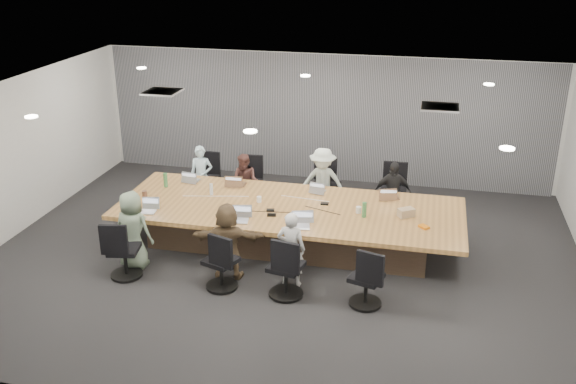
% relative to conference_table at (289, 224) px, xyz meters
% --- Properties ---
extents(floor, '(10.00, 8.00, 0.00)m').
position_rel_conference_table_xyz_m(floor, '(0.00, -0.50, -0.40)').
color(floor, '#242426').
rests_on(floor, ground).
extents(ceiling, '(10.00, 8.00, 0.00)m').
position_rel_conference_table_xyz_m(ceiling, '(0.00, -0.50, 2.40)').
color(ceiling, white).
rests_on(ceiling, wall_back).
extents(wall_back, '(10.00, 0.00, 2.80)m').
position_rel_conference_table_xyz_m(wall_back, '(0.00, 3.50, 1.00)').
color(wall_back, beige).
rests_on(wall_back, ground).
extents(wall_front, '(10.00, 0.00, 2.80)m').
position_rel_conference_table_xyz_m(wall_front, '(0.00, -4.50, 1.00)').
color(wall_front, beige).
rests_on(wall_front, ground).
extents(wall_left, '(0.00, 8.00, 2.80)m').
position_rel_conference_table_xyz_m(wall_left, '(-5.00, -0.50, 1.00)').
color(wall_left, beige).
rests_on(wall_left, ground).
extents(curtain, '(9.80, 0.04, 2.80)m').
position_rel_conference_table_xyz_m(curtain, '(0.00, 3.42, 1.00)').
color(curtain, slate).
rests_on(curtain, ground).
extents(conference_table, '(6.00, 2.20, 0.74)m').
position_rel_conference_table_xyz_m(conference_table, '(0.00, 0.00, 0.00)').
color(conference_table, brown).
rests_on(conference_table, ground).
extents(chair_0, '(0.50, 0.50, 0.74)m').
position_rel_conference_table_xyz_m(chair_0, '(-2.12, 1.70, -0.03)').
color(chair_0, black).
rests_on(chair_0, ground).
extents(chair_1, '(0.51, 0.51, 0.73)m').
position_rel_conference_table_xyz_m(chair_1, '(-1.20, 1.70, -0.03)').
color(chair_1, black).
rests_on(chair_1, ground).
extents(chair_2, '(0.68, 0.68, 0.87)m').
position_rel_conference_table_xyz_m(chair_2, '(0.35, 1.70, 0.03)').
color(chair_2, black).
rests_on(chair_2, ground).
extents(chair_3, '(0.60, 0.60, 0.87)m').
position_rel_conference_table_xyz_m(chair_3, '(1.69, 1.70, 0.03)').
color(chair_3, black).
rests_on(chair_3, ground).
extents(chair_4, '(0.63, 0.63, 0.80)m').
position_rel_conference_table_xyz_m(chair_4, '(-2.32, -1.70, 0.00)').
color(chair_4, black).
rests_on(chair_4, ground).
extents(chair_5, '(0.68, 0.68, 0.78)m').
position_rel_conference_table_xyz_m(chair_5, '(-0.70, -1.70, -0.01)').
color(chair_5, black).
rests_on(chair_5, ground).
extents(chair_6, '(0.65, 0.65, 0.83)m').
position_rel_conference_table_xyz_m(chair_6, '(0.34, -1.70, 0.01)').
color(chair_6, black).
rests_on(chair_6, ground).
extents(chair_7, '(0.64, 0.64, 0.77)m').
position_rel_conference_table_xyz_m(chair_7, '(1.55, -1.70, -0.02)').
color(chair_7, black).
rests_on(chair_7, ground).
extents(person_0, '(0.51, 0.39, 1.25)m').
position_rel_conference_table_xyz_m(person_0, '(-2.12, 1.35, 0.23)').
color(person_0, silver).
rests_on(person_0, ground).
extents(laptop_0, '(0.34, 0.25, 0.02)m').
position_rel_conference_table_xyz_m(laptop_0, '(-2.12, 0.80, 0.35)').
color(laptop_0, '#B2B2B7').
rests_on(laptop_0, conference_table).
extents(person_1, '(0.62, 0.52, 1.15)m').
position_rel_conference_table_xyz_m(person_1, '(-1.20, 1.35, 0.18)').
color(person_1, brown).
rests_on(person_1, ground).
extents(laptop_1, '(0.35, 0.25, 0.02)m').
position_rel_conference_table_xyz_m(laptop_1, '(-1.20, 0.80, 0.35)').
color(laptop_1, '#8C6647').
rests_on(laptop_1, conference_table).
extents(person_2, '(0.91, 0.54, 1.39)m').
position_rel_conference_table_xyz_m(person_2, '(0.35, 1.35, 0.30)').
color(person_2, '#B4C1B6').
rests_on(person_2, ground).
extents(laptop_2, '(0.31, 0.24, 0.02)m').
position_rel_conference_table_xyz_m(laptop_2, '(0.35, 0.80, 0.35)').
color(laptop_2, '#B2B2B7').
rests_on(laptop_2, conference_table).
extents(person_3, '(0.77, 0.47, 1.23)m').
position_rel_conference_table_xyz_m(person_3, '(1.69, 1.35, 0.21)').
color(person_3, black).
rests_on(person_3, ground).
extents(laptop_3, '(0.36, 0.28, 0.02)m').
position_rel_conference_table_xyz_m(laptop_3, '(1.69, 0.80, 0.35)').
color(laptop_3, '#8C6647').
rests_on(laptop_3, conference_table).
extents(person_4, '(0.69, 0.48, 1.33)m').
position_rel_conference_table_xyz_m(person_4, '(-2.32, -1.35, 0.26)').
color(person_4, slate).
rests_on(person_4, ground).
extents(laptop_4, '(0.32, 0.24, 0.02)m').
position_rel_conference_table_xyz_m(laptop_4, '(-2.32, -0.80, 0.35)').
color(laptop_4, '#B2B2B7').
rests_on(laptop_4, conference_table).
extents(person_5, '(1.23, 0.58, 1.28)m').
position_rel_conference_table_xyz_m(person_5, '(-0.70, -1.35, 0.24)').
color(person_5, brown).
rests_on(person_5, ground).
extents(laptop_5, '(0.38, 0.29, 0.02)m').
position_rel_conference_table_xyz_m(laptop_5, '(-0.70, -0.80, 0.35)').
color(laptop_5, '#B2B2B7').
rests_on(laptop_5, conference_table).
extents(person_6, '(0.46, 0.31, 1.24)m').
position_rel_conference_table_xyz_m(person_6, '(0.34, -1.35, 0.22)').
color(person_6, '#B9B9B9').
rests_on(person_6, ground).
extents(laptop_6, '(0.40, 0.31, 0.02)m').
position_rel_conference_table_xyz_m(laptop_6, '(0.34, -0.80, 0.35)').
color(laptop_6, '#B2B2B7').
rests_on(laptop_6, conference_table).
extents(bottle_green_left, '(0.09, 0.09, 0.27)m').
position_rel_conference_table_xyz_m(bottle_green_left, '(-2.47, 0.39, 0.47)').
color(bottle_green_left, '#3B7C44').
rests_on(bottle_green_left, conference_table).
extents(bottle_green_right, '(0.09, 0.09, 0.26)m').
position_rel_conference_table_xyz_m(bottle_green_right, '(1.32, -0.16, 0.47)').
color(bottle_green_right, '#3B7C44').
rests_on(bottle_green_right, conference_table).
extents(bottle_clear, '(0.08, 0.08, 0.21)m').
position_rel_conference_table_xyz_m(bottle_clear, '(-1.50, 0.22, 0.44)').
color(bottle_clear, silver).
rests_on(bottle_clear, conference_table).
extents(cup_white_far, '(0.10, 0.10, 0.10)m').
position_rel_conference_table_xyz_m(cup_white_far, '(-0.56, 0.07, 0.39)').
color(cup_white_far, white).
rests_on(cup_white_far, conference_table).
extents(cup_white_near, '(0.12, 0.12, 0.11)m').
position_rel_conference_table_xyz_m(cup_white_near, '(1.21, -0.01, 0.39)').
color(cup_white_near, white).
rests_on(cup_white_near, conference_table).
extents(mug_brown, '(0.11, 0.11, 0.11)m').
position_rel_conference_table_xyz_m(mug_brown, '(-2.65, -0.15, 0.39)').
color(mug_brown, brown).
rests_on(mug_brown, conference_table).
extents(mic_left, '(0.15, 0.12, 0.03)m').
position_rel_conference_table_xyz_m(mic_left, '(-0.27, -0.26, 0.35)').
color(mic_left, black).
rests_on(mic_left, conference_table).
extents(mic_right, '(0.14, 0.09, 0.03)m').
position_rel_conference_table_xyz_m(mic_right, '(0.59, 0.23, 0.35)').
color(mic_right, black).
rests_on(mic_right, conference_table).
extents(stapler, '(0.15, 0.06, 0.06)m').
position_rel_conference_table_xyz_m(stapler, '(-0.20, -0.48, 0.37)').
color(stapler, black).
rests_on(stapler, conference_table).
extents(canvas_bag, '(0.31, 0.29, 0.14)m').
position_rel_conference_table_xyz_m(canvas_bag, '(2.01, 0.02, 0.41)').
color(canvas_bag, tan).
rests_on(canvas_bag, conference_table).
extents(snack_packet, '(0.19, 0.19, 0.04)m').
position_rel_conference_table_xyz_m(snack_packet, '(2.32, -0.37, 0.36)').
color(snack_packet, orange).
rests_on(snack_packet, conference_table).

